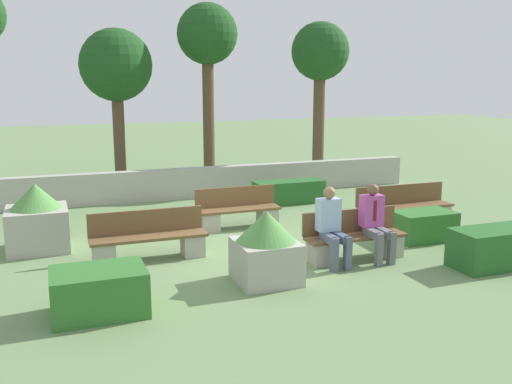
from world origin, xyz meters
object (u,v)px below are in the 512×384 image
(tree_center_right, at_px, (207,40))
(bench_front, at_px, (355,241))
(person_seated_man, at_px, (375,219))
(planter_corner_right, at_px, (266,246))
(person_seated_woman, at_px, (332,223))
(bench_right_side, at_px, (149,241))
(tree_center_left, at_px, (116,68))
(tree_rightmost, at_px, (320,57))
(bench_back, at_px, (404,210))
(bench_left_side, at_px, (238,213))
(planter_corner_left, at_px, (37,219))

(tree_center_right, bearing_deg, bench_front, -87.23)
(person_seated_man, bearing_deg, planter_corner_right, -170.01)
(bench_front, relative_size, person_seated_woman, 1.37)
(person_seated_woman, xyz_separation_m, tree_center_right, (0.15, 7.92, 3.37))
(bench_right_side, xyz_separation_m, tree_center_right, (2.93, 6.59, 3.76))
(tree_center_left, distance_m, tree_rightmost, 5.74)
(tree_center_left, xyz_separation_m, tree_rightmost, (5.68, -0.74, 0.33))
(bench_front, xyz_separation_m, bench_back, (2.15, 1.66, 0.01))
(bench_left_side, bearing_deg, planter_corner_right, -91.70)
(bench_back, relative_size, planter_corner_right, 1.92)
(planter_corner_left, height_order, planter_corner_right, planter_corner_left)
(tree_rightmost, bearing_deg, person_seated_woman, -114.72)
(person_seated_man, height_order, tree_center_left, tree_center_left)
(planter_corner_right, bearing_deg, person_seated_man, 9.99)
(bench_front, height_order, tree_center_right, tree_center_right)
(tree_center_left, bearing_deg, bench_front, -69.11)
(bench_right_side, xyz_separation_m, tree_rightmost, (6.05, 5.77, 3.32))
(bench_front, distance_m, person_seated_woman, 0.67)
(person_seated_man, distance_m, tree_center_right, 8.64)
(bench_front, bearing_deg, tree_rightmost, 68.47)
(bench_front, relative_size, planter_corner_right, 1.61)
(bench_back, bearing_deg, planter_corner_right, -147.51)
(person_seated_woman, height_order, planter_corner_right, person_seated_woman)
(bench_left_side, distance_m, bench_right_side, 2.54)
(bench_back, bearing_deg, person_seated_man, -131.99)
(bench_front, xyz_separation_m, person_seated_woman, (-0.52, -0.14, 0.39))
(bench_left_side, bearing_deg, tree_center_left, 118.12)
(tree_center_right, bearing_deg, bench_back, -67.59)
(planter_corner_right, bearing_deg, tree_center_left, 97.77)
(bench_front, xyz_separation_m, planter_corner_left, (-5.07, 2.44, 0.25))
(tree_center_right, height_order, tree_rightmost, tree_center_right)
(bench_left_side, height_order, tree_rightmost, tree_rightmost)
(bench_front, relative_size, bench_right_side, 0.91)
(bench_right_side, distance_m, planter_corner_left, 2.18)
(bench_left_side, relative_size, person_seated_man, 1.33)
(bench_left_side, relative_size, planter_corner_right, 1.56)
(bench_front, distance_m, planter_corner_right, 1.90)
(bench_right_side, distance_m, person_seated_man, 3.86)
(bench_front, height_order, tree_rightmost, tree_rightmost)
(tree_center_right, bearing_deg, bench_right_side, -113.93)
(bench_front, xyz_separation_m, tree_rightmost, (2.75, 6.96, 3.32))
(planter_corner_right, bearing_deg, person_seated_woman, 16.08)
(tree_center_left, height_order, tree_center_right, tree_center_right)
(bench_front, relative_size, tree_center_left, 0.41)
(bench_right_side, height_order, bench_back, same)
(bench_left_side, distance_m, person_seated_woman, 2.89)
(bench_right_side, bearing_deg, bench_back, 9.34)
(bench_front, height_order, bench_back, same)
(planter_corner_right, bearing_deg, tree_rightmost, 58.58)
(planter_corner_right, bearing_deg, bench_front, 15.74)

